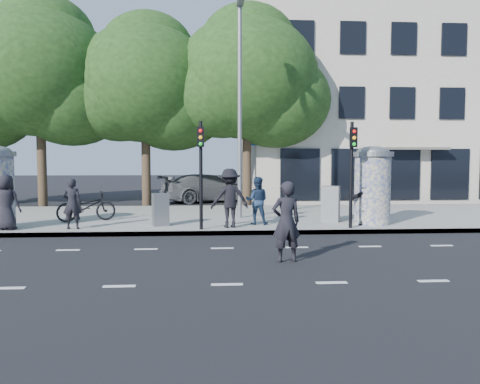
{
  "coord_description": "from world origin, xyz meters",
  "views": [
    {
      "loc": [
        -0.3,
        -10.85,
        2.36
      ],
      "look_at": [
        0.61,
        3.5,
        1.35
      ],
      "focal_mm": 35.0,
      "sensor_mm": 36.0,
      "label": 1
    }
  ],
  "objects": [
    {
      "name": "curb",
      "position": [
        0.0,
        3.55,
        0.07
      ],
      "size": [
        40.0,
        0.1,
        0.16
      ],
      "primitive_type": "cube",
      "color": "slate",
      "rests_on": "ground"
    },
    {
      "name": "building",
      "position": [
        12.0,
        19.99,
        5.99
      ],
      "size": [
        20.3,
        15.85,
        12.0
      ],
      "color": "#B9AD9B",
      "rests_on": "ground"
    },
    {
      "name": "sidewalk",
      "position": [
        0.0,
        7.5,
        0.07
      ],
      "size": [
        40.0,
        8.0,
        0.15
      ],
      "primitive_type": "cube",
      "color": "gray",
      "rests_on": "ground"
    },
    {
      "name": "traffic_pole_near",
      "position": [
        -0.6,
        3.79,
        2.23
      ],
      "size": [
        0.22,
        0.31,
        3.4
      ],
      "color": "black",
      "rests_on": "sidewalk"
    },
    {
      "name": "ground",
      "position": [
        0.0,
        0.0,
        0.0
      ],
      "size": [
        120.0,
        120.0,
        0.0
      ],
      "primitive_type": "plane",
      "color": "black",
      "rests_on": "ground"
    },
    {
      "name": "traffic_pole_far",
      "position": [
        4.2,
        3.79,
        2.23
      ],
      "size": [
        0.22,
        0.31,
        3.4
      ],
      "color": "black",
      "rests_on": "sidewalk"
    },
    {
      "name": "bicycle",
      "position": [
        -4.72,
        6.02,
        0.68
      ],
      "size": [
        1.42,
        2.15,
        1.07
      ],
      "primitive_type": "imported",
      "rotation": [
        0.0,
        0.0,
        1.96
      ],
      "color": "black",
      "rests_on": "sidewalk"
    },
    {
      "name": "ped_f",
      "position": [
        4.93,
        4.44,
        0.97
      ],
      "size": [
        1.54,
        0.61,
        1.64
      ],
      "primitive_type": "imported",
      "rotation": [
        0.0,
        0.0,
        3.1
      ],
      "color": "black",
      "rests_on": "sidewalk"
    },
    {
      "name": "ad_column_right",
      "position": [
        5.2,
        4.7,
        1.54
      ],
      "size": [
        1.36,
        1.36,
        2.65
      ],
      "color": "beige",
      "rests_on": "sidewalk"
    },
    {
      "name": "ped_a",
      "position": [
        -6.67,
        4.09,
        1.02
      ],
      "size": [
        0.91,
        0.66,
        1.73
      ],
      "primitive_type": "imported",
      "rotation": [
        0.0,
        0.0,
        3.01
      ],
      "color": "black",
      "rests_on": "sidewalk"
    },
    {
      "name": "ped_b",
      "position": [
        -4.67,
        4.16,
        0.96
      ],
      "size": [
        0.61,
        0.42,
        1.61
      ],
      "primitive_type": "imported",
      "rotation": [
        0.0,
        0.0,
        3.19
      ],
      "color": "black",
      "rests_on": "sidewalk"
    },
    {
      "name": "ped_d",
      "position": [
        0.32,
        4.21,
        1.1
      ],
      "size": [
        1.34,
        0.92,
        1.91
      ],
      "primitive_type": "imported",
      "rotation": [
        0.0,
        0.0,
        3.32
      ],
      "color": "black",
      "rests_on": "sidewalk"
    },
    {
      "name": "lane_dash_far",
      "position": [
        0.0,
        1.4,
        0.0
      ],
      "size": [
        32.0,
        0.12,
        0.01
      ],
      "primitive_type": "cube",
      "color": "silver",
      "rests_on": "ground"
    },
    {
      "name": "street_lamp",
      "position": [
        0.8,
        6.63,
        4.79
      ],
      "size": [
        0.25,
        0.93,
        8.0
      ],
      "color": "slate",
      "rests_on": "sidewalk"
    },
    {
      "name": "tree_near_left",
      "position": [
        -3.5,
        12.7,
        6.06
      ],
      "size": [
        6.8,
        6.8,
        8.97
      ],
      "color": "#38281C",
      "rests_on": "ground"
    },
    {
      "name": "lane_dash_near",
      "position": [
        0.0,
        -2.2,
        0.0
      ],
      "size": [
        32.0,
        0.12,
        0.01
      ],
      "primitive_type": "cube",
      "color": "silver",
      "rests_on": "ground"
    },
    {
      "name": "cabinet_right",
      "position": [
        3.95,
        5.39,
        0.78
      ],
      "size": [
        0.73,
        0.65,
        1.27
      ],
      "primitive_type": "cube",
      "rotation": [
        0.0,
        0.0,
        -0.42
      ],
      "color": "slate",
      "rests_on": "sidewalk"
    },
    {
      "name": "man_road",
      "position": [
        1.43,
        -0.31,
        0.93
      ],
      "size": [
        0.74,
        0.55,
        1.86
      ],
      "primitive_type": "imported",
      "rotation": [
        0.0,
        0.0,
        3.31
      ],
      "color": "black",
      "rests_on": "ground"
    },
    {
      "name": "ped_c",
      "position": [
        1.27,
        4.84,
        0.96
      ],
      "size": [
        0.88,
        0.74,
        1.62
      ],
      "primitive_type": "imported",
      "rotation": [
        0.0,
        0.0,
        2.96
      ],
      "color": "#1E304C",
      "rests_on": "sidewalk"
    },
    {
      "name": "car_right",
      "position": [
        -0.41,
        15.02,
        0.77
      ],
      "size": [
        4.15,
        5.73,
        1.54
      ],
      "primitive_type": "imported",
      "rotation": [
        0.0,
        0.0,
        1.99
      ],
      "color": "#585C60",
      "rests_on": "ground"
    },
    {
      "name": "tree_center",
      "position": [
        1.5,
        12.3,
        6.31
      ],
      "size": [
        7.0,
        7.0,
        9.3
      ],
      "color": "#38281C",
      "rests_on": "ground"
    },
    {
      "name": "cabinet_left",
      "position": [
        -1.96,
        4.71,
        0.69
      ],
      "size": [
        0.61,
        0.51,
        1.08
      ],
      "primitive_type": "cube",
      "rotation": [
        0.0,
        0.0,
        0.31
      ],
      "color": "slate",
      "rests_on": "sidewalk"
    },
    {
      "name": "tree_mid_left",
      "position": [
        -8.5,
        12.5,
        6.5
      ],
      "size": [
        7.2,
        7.2,
        9.57
      ],
      "color": "#38281C",
      "rests_on": "ground"
    }
  ]
}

